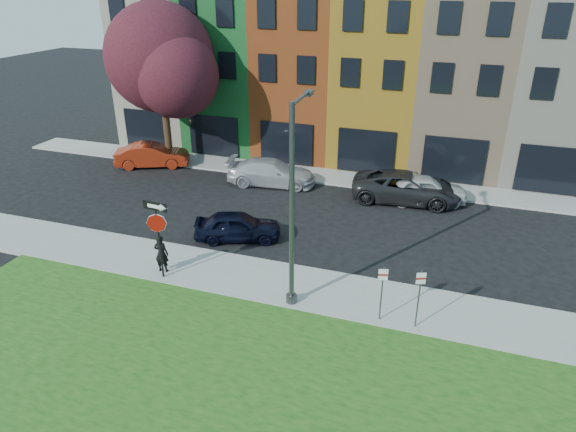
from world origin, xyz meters
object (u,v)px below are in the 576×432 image
at_px(man, 161,254).
at_px(street_lamp, 294,207).
at_px(sedan_near, 238,226).
at_px(stop_sign, 157,225).

height_order(man, street_lamp, street_lamp).
relative_size(sedan_near, street_lamp, 0.57).
bearing_deg(street_lamp, stop_sign, -180.00).
height_order(stop_sign, street_lamp, street_lamp).
xyz_separation_m(man, sedan_near, (1.64, 3.74, -0.26)).
relative_size(stop_sign, sedan_near, 0.77).
xyz_separation_m(man, street_lamp, (5.59, -0.15, 2.91)).
distance_m(sedan_near, street_lamp, 6.38).
distance_m(man, street_lamp, 6.30).
relative_size(stop_sign, man, 2.03).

